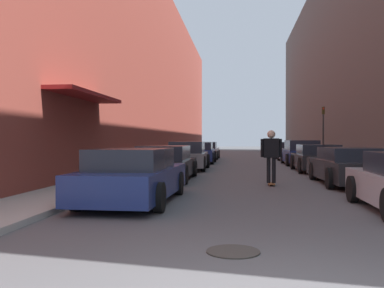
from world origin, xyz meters
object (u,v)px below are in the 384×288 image
at_px(parked_car_left_1, 165,163).
at_px(parked_car_right_3, 301,153).
at_px(traffic_light, 323,128).
at_px(skateboarder, 271,151).
at_px(manhole_cover, 233,251).
at_px(parked_car_right_1, 351,166).
at_px(parked_car_left_4, 205,151).
at_px(parked_car_right_2, 317,158).
at_px(parked_car_left_3, 199,153).
at_px(parked_car_right_4, 290,151).
at_px(parked_car_right_5, 282,150).
at_px(parked_car_left_0, 133,176).
at_px(parked_car_left_2, 188,156).

xyz_separation_m(parked_car_left_1, parked_car_right_3, (6.17, 9.92, 0.08)).
bearing_deg(traffic_light, skateboarder, -107.38).
distance_m(manhole_cover, traffic_light, 21.89).
bearing_deg(parked_car_right_3, parked_car_right_1, -89.60).
distance_m(parked_car_left_4, parked_car_right_2, 13.19).
height_order(parked_car_left_3, parked_car_right_1, parked_car_left_3).
relative_size(parked_car_right_4, parked_car_right_5, 0.92).
bearing_deg(parked_car_left_1, parked_car_right_3, 58.11).
xyz_separation_m(parked_car_right_2, traffic_light, (1.53, 6.76, 1.58)).
bearing_deg(parked_car_left_4, skateboarder, -78.67).
distance_m(parked_car_left_0, parked_car_right_3, 16.50).
bearing_deg(traffic_light, parked_car_right_5, 98.24).
bearing_deg(skateboarder, parked_car_left_4, 101.33).
height_order(parked_car_left_0, parked_car_left_2, parked_car_left_2).
bearing_deg(parked_car_left_4, traffic_light, -32.95).
xyz_separation_m(parked_car_right_1, skateboarder, (-2.58, -0.54, 0.49)).
xyz_separation_m(parked_car_left_0, parked_car_left_3, (-0.03, 16.47, 0.03)).
height_order(parked_car_left_0, parked_car_right_3, parked_car_right_3).
bearing_deg(parked_car_right_2, parked_car_left_0, -120.22).
relative_size(parked_car_left_3, skateboarder, 2.41).
bearing_deg(parked_car_left_0, traffic_light, 66.20).
bearing_deg(parked_car_left_0, parked_car_left_3, 90.09).
bearing_deg(parked_car_right_5, skateboarder, -96.37).
distance_m(parked_car_left_0, parked_car_left_2, 10.79).
bearing_deg(manhole_cover, parked_car_left_4, 95.47).
relative_size(parked_car_left_0, skateboarder, 2.55).
relative_size(parked_car_left_3, traffic_light, 1.27).
bearing_deg(skateboarder, parked_car_left_0, -130.22).
bearing_deg(parked_car_left_0, parked_car_right_2, 59.78).
relative_size(parked_car_left_2, manhole_cover, 6.08).
bearing_deg(parked_car_right_5, traffic_light, -81.76).
bearing_deg(skateboarder, manhole_cover, -97.44).
xyz_separation_m(manhole_cover, traffic_light, (5.12, 21.17, 2.18)).
xyz_separation_m(parked_car_left_3, parked_car_right_1, (6.07, -11.83, -0.04)).
bearing_deg(parked_car_right_5, parked_car_left_4, -139.73).
relative_size(parked_car_left_1, manhole_cover, 6.87).
bearing_deg(parked_car_right_3, manhole_cover, -100.40).
distance_m(parked_car_right_2, skateboarder, 6.67).
distance_m(parked_car_left_2, parked_car_right_3, 7.57).
bearing_deg(manhole_cover, parked_car_left_1, 105.06).
height_order(parked_car_left_3, parked_car_right_2, parked_car_left_3).
bearing_deg(traffic_light, parked_car_left_3, -175.84).
relative_size(parked_car_left_0, parked_car_right_1, 0.93).
bearing_deg(parked_car_right_2, parked_car_left_1, -142.19).
distance_m(parked_car_right_3, traffic_light, 2.70).
xyz_separation_m(parked_car_right_3, traffic_light, (1.54, 1.63, 1.51)).
relative_size(parked_car_left_2, skateboarder, 2.42).
relative_size(parked_car_right_3, manhole_cover, 6.57).
bearing_deg(parked_car_right_5, parked_car_left_3, -119.53).
xyz_separation_m(parked_car_left_1, parked_car_right_4, (6.21, 15.93, 0.04)).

